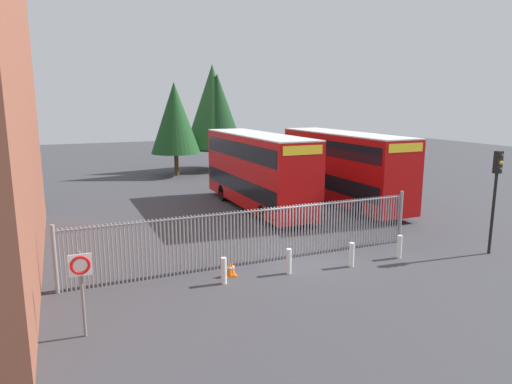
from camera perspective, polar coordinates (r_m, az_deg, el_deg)
ground_plane at (r=26.05m, az=-3.49°, el=-2.74°), size 100.00×100.00×0.00m
palisade_fence at (r=17.92m, az=-0.18°, el=-5.30°), size 14.40×0.14×2.35m
double_decker_bus_near_gate at (r=28.49m, az=10.75°, el=3.25°), size 2.54×10.81×4.42m
double_decker_bus_behind_fence_left at (r=26.84m, az=0.16°, el=2.96°), size 2.54×10.81×4.42m
bollard_near_left at (r=16.27m, az=-4.01°, el=-9.71°), size 0.20×0.20×0.95m
bollard_center_front at (r=17.17m, az=4.08°, el=-8.56°), size 0.20×0.20×0.95m
bollard_near_right at (r=18.20m, az=11.77°, el=-7.62°), size 0.20×0.20×0.95m
bollard_far_right at (r=19.64m, az=17.35°, el=-6.49°), size 0.20×0.20×0.95m
traffic_cone_by_gate at (r=16.95m, az=-3.29°, el=-9.50°), size 0.34×0.34×0.59m
traffic_cone_mid_forecourt at (r=16.99m, az=-3.01°, el=-9.43°), size 0.34×0.34×0.59m
speed_limit_sign_post at (r=13.15m, az=-20.87°, el=-9.56°), size 0.60×0.14×2.40m
traffic_light_kerbside at (r=21.10m, az=27.61°, el=0.95°), size 0.28×0.33×4.30m
tree_tall_back at (r=42.50m, az=-4.79°, el=9.85°), size 4.77×4.77×8.70m
tree_short_side at (r=39.50m, az=-10.02°, el=9.02°), size 4.13×4.13×7.84m
tree_mid_row at (r=42.79m, az=-5.37°, el=10.51°), size 5.24×5.24×9.53m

